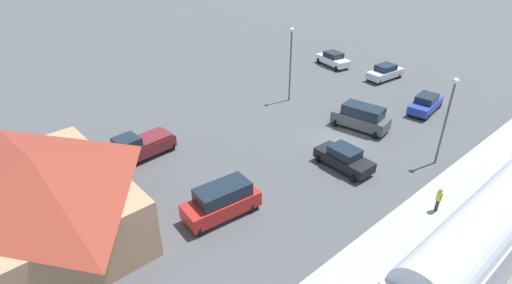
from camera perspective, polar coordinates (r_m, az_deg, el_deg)
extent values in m
plane|color=#4C4C4F|center=(35.35, 11.42, 0.28)|extent=(200.00, 200.00, 0.00)
cube|color=#59544C|center=(30.72, 31.42, -8.49)|extent=(0.10, 70.00, 0.12)
cube|color=#A8A399|center=(31.43, 25.92, -6.21)|extent=(3.20, 46.00, 0.30)
cube|color=silver|center=(26.19, 30.90, -9.91)|extent=(2.90, 19.75, 3.70)
cube|color=#19389E|center=(26.61, 27.85, -9.14)|extent=(0.04, 18.17, 0.36)
cylinder|color=silver|center=(25.23, 31.92, -6.80)|extent=(2.75, 18.96, 2.76)
cube|color=tan|center=(26.81, -27.11, -8.55)|extent=(11.44, 8.13, 3.75)
pyramid|color=maroon|center=(25.35, -28.53, -3.60)|extent=(12.24, 8.93, 1.76)
cube|color=#4C3323|center=(28.07, -18.89, -6.86)|extent=(1.10, 0.08, 2.10)
cylinder|color=#333338|center=(28.60, 23.89, -8.04)|extent=(0.22, 0.22, 0.85)
cylinder|color=yellow|center=(28.19, 24.19, -6.85)|extent=(0.36, 0.36, 0.62)
sphere|color=tan|center=(27.95, 24.37, -6.14)|extent=(0.24, 0.24, 0.24)
cube|color=red|center=(26.12, -4.85, -8.72)|extent=(2.45, 5.08, 1.00)
cube|color=#19232D|center=(25.61, -4.66, -6.96)|extent=(2.07, 3.59, 0.88)
cylinder|color=black|center=(25.18, -7.52, -12.14)|extent=(0.22, 0.68, 0.68)
cylinder|color=black|center=(26.37, -9.37, -10.05)|extent=(0.22, 0.68, 0.68)
cylinder|color=black|center=(26.67, -0.31, -9.04)|extent=(0.22, 0.68, 0.68)
cylinder|color=black|center=(27.79, -2.39, -7.23)|extent=(0.22, 0.68, 0.68)
cube|color=maroon|center=(33.06, -15.78, -0.83)|extent=(2.26, 5.50, 0.92)
cube|color=#19232D|center=(32.25, -17.54, -0.14)|extent=(1.82, 1.82, 0.84)
cylinder|color=black|center=(31.84, -18.16, -3.49)|extent=(0.22, 0.76, 0.76)
cylinder|color=black|center=(33.20, -19.59, -2.30)|extent=(0.22, 0.76, 0.76)
cylinder|color=black|center=(33.55, -11.81, -0.73)|extent=(0.22, 0.76, 0.76)
cylinder|color=black|center=(34.84, -13.41, 0.29)|extent=(0.22, 0.76, 0.76)
cube|color=maroon|center=(33.18, -14.53, 0.58)|extent=(2.03, 3.07, 0.20)
cube|color=white|center=(52.48, 10.66, 11.12)|extent=(4.76, 2.62, 0.76)
cube|color=#19232D|center=(52.26, 10.74, 11.85)|extent=(2.42, 1.98, 0.64)
cylinder|color=black|center=(53.30, 8.76, 11.15)|extent=(0.22, 0.68, 0.68)
cylinder|color=black|center=(54.30, 10.09, 11.39)|extent=(0.22, 0.68, 0.68)
cylinder|color=black|center=(50.90, 11.19, 10.03)|extent=(0.22, 0.68, 0.68)
cylinder|color=black|center=(51.94, 12.54, 10.29)|extent=(0.22, 0.68, 0.68)
cube|color=silver|center=(49.45, 17.51, 9.09)|extent=(2.26, 4.66, 0.76)
cube|color=#19232D|center=(49.22, 17.63, 9.85)|extent=(1.82, 2.31, 0.64)
cylinder|color=black|center=(51.32, 17.92, 9.31)|extent=(0.22, 0.68, 0.68)
cylinder|color=black|center=(50.47, 19.35, 8.73)|extent=(0.22, 0.68, 0.68)
cylinder|color=black|center=(48.74, 15.46, 8.62)|extent=(0.22, 0.68, 0.68)
cylinder|color=black|center=(47.84, 16.92, 8.01)|extent=(0.22, 0.68, 0.68)
cube|color=#283D9E|center=(42.46, 22.51, 4.78)|extent=(2.47, 4.72, 0.76)
cube|color=#19232D|center=(42.19, 22.70, 5.64)|extent=(1.91, 2.37, 0.64)
cylinder|color=black|center=(44.31, 22.21, 5.32)|extent=(0.22, 0.68, 0.68)
cylinder|color=black|center=(43.93, 24.14, 4.70)|extent=(0.22, 0.68, 0.68)
cylinder|color=black|center=(41.32, 20.59, 3.91)|extent=(0.22, 0.68, 0.68)
cylinder|color=black|center=(40.91, 22.64, 3.23)|extent=(0.22, 0.68, 0.68)
cube|color=#47494F|center=(37.25, 14.32, 2.98)|extent=(5.18, 2.85, 1.00)
cube|color=#19232D|center=(36.80, 14.71, 4.22)|extent=(3.69, 2.34, 0.88)
cylinder|color=black|center=(37.43, 11.05, 2.66)|extent=(0.22, 0.68, 0.68)
cylinder|color=black|center=(38.84, 12.23, 3.56)|extent=(0.22, 0.68, 0.68)
cylinder|color=black|center=(36.17, 16.37, 0.94)|extent=(0.22, 0.68, 0.68)
cylinder|color=black|center=(37.62, 17.38, 1.93)|extent=(0.22, 0.68, 0.68)
cube|color=black|center=(31.30, 12.12, -2.43)|extent=(4.55, 1.97, 0.76)
cube|color=#19232D|center=(30.94, 12.26, -1.33)|extent=(2.21, 1.68, 0.64)
cylinder|color=black|center=(31.27, 15.38, -3.75)|extent=(0.22, 0.68, 0.68)
cylinder|color=black|center=(30.14, 13.58, -4.87)|extent=(0.22, 0.68, 0.68)
cylinder|color=black|center=(32.92, 10.66, -1.31)|extent=(0.22, 0.68, 0.68)
cylinder|color=black|center=(31.85, 8.79, -2.28)|extent=(0.22, 0.68, 0.68)
cylinder|color=#515156|center=(32.98, 24.76, 2.14)|extent=(0.16, 0.16, 6.53)
sphere|color=#EAE5C6|center=(31.70, 26.07, 7.65)|extent=(0.44, 0.44, 0.44)
cylinder|color=#515156|center=(40.93, 4.80, 10.31)|extent=(0.16, 0.16, 6.98)
sphere|color=#EAE5C6|center=(39.87, 5.03, 15.29)|extent=(0.44, 0.44, 0.44)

